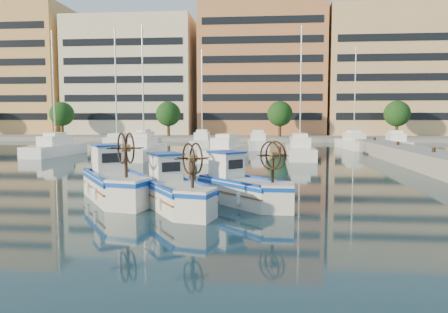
{
  "coord_description": "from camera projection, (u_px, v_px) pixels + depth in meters",
  "views": [
    {
      "loc": [
        1.69,
        -16.45,
        3.46
      ],
      "look_at": [
        -0.42,
        5.88,
        1.5
      ],
      "focal_mm": 35.0,
      "sensor_mm": 36.0,
      "label": 1
    }
  ],
  "objects": [
    {
      "name": "ground",
      "position": [
        220.0,
        209.0,
        16.78
      ],
      "size": [
        300.0,
        300.0,
        0.0
      ],
      "primitive_type": "plane",
      "color": "#193341",
      "rests_on": "ground"
    },
    {
      "name": "waterfront",
      "position": [
        307.0,
        76.0,
        79.45
      ],
      "size": [
        180.0,
        40.0,
        25.6
      ],
      "color": "gray",
      "rests_on": "ground"
    },
    {
      "name": "yacht_marina",
      "position": [
        222.0,
        147.0,
        44.35
      ],
      "size": [
        37.01,
        23.04,
        11.5
      ],
      "color": "white",
      "rests_on": "ground"
    },
    {
      "name": "fishing_boat_a",
      "position": [
        114.0,
        181.0,
        18.6
      ],
      "size": [
        4.03,
        4.8,
        2.93
      ],
      "rotation": [
        0.0,
        0.0,
        0.57
      ],
      "color": "silver",
      "rests_on": "ground"
    },
    {
      "name": "fishing_boat_b",
      "position": [
        175.0,
        190.0,
        16.7
      ],
      "size": [
        3.59,
        4.33,
        2.64
      ],
      "rotation": [
        0.0,
        0.0,
        0.56
      ],
      "color": "silver",
      "rests_on": "ground"
    },
    {
      "name": "fishing_boat_c",
      "position": [
        241.0,
        186.0,
        17.76
      ],
      "size": [
        4.01,
        4.1,
        2.63
      ],
      "rotation": [
        0.0,
        0.0,
        0.76
      ],
      "color": "silver",
      "rests_on": "ground"
    }
  ]
}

